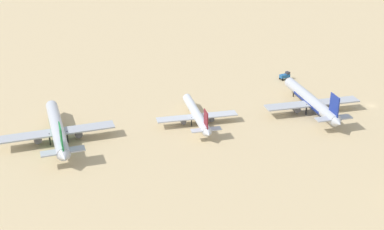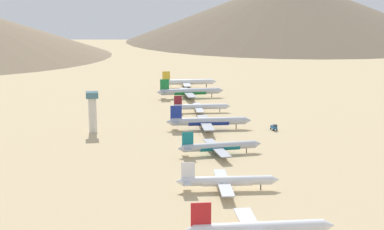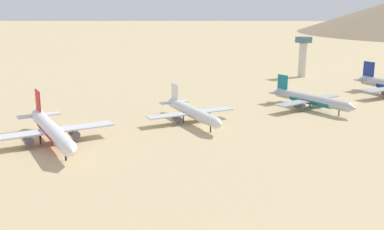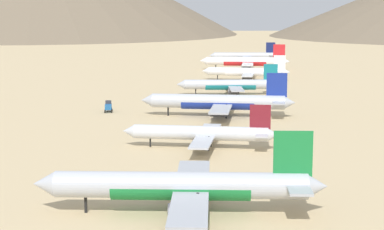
% 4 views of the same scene
% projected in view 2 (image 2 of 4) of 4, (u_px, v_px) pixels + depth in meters
% --- Properties ---
extents(ground_plane, '(2271.47, 2271.47, 0.00)m').
position_uv_depth(ground_plane, '(212.00, 142.00, 337.43)').
color(ground_plane, tan).
extents(parked_jet_1, '(52.62, 42.82, 15.17)m').
position_uv_depth(parked_jet_1, '(258.00, 229.00, 202.93)').
color(parked_jet_1, white).
rests_on(parked_jet_1, ground).
extents(parked_jet_2, '(44.59, 36.38, 12.87)m').
position_uv_depth(parked_jet_2, '(226.00, 181.00, 255.60)').
color(parked_jet_2, silver).
rests_on(parked_jet_2, ground).
extents(parked_jet_3, '(45.20, 36.69, 13.04)m').
position_uv_depth(parked_jet_3, '(219.00, 147.00, 310.81)').
color(parked_jet_3, '#B2B7C1').
rests_on(parked_jet_3, ground).
extents(parked_jet_4, '(52.65, 42.89, 15.18)m').
position_uv_depth(parked_jet_4, '(208.00, 121.00, 365.67)').
color(parked_jet_4, '#B2B7C1').
rests_on(parked_jet_4, ground).
extents(parked_jet_5, '(41.67, 33.97, 12.02)m').
position_uv_depth(parked_jet_5, '(200.00, 107.00, 415.84)').
color(parked_jet_5, silver).
rests_on(parked_jet_5, ground).
extents(parked_jet_6, '(53.38, 43.25, 15.43)m').
position_uv_depth(parked_jet_6, '(190.00, 92.00, 469.88)').
color(parked_jet_6, '#B2B7C1').
rests_on(parked_jet_6, ground).
extents(parked_jet_7, '(50.03, 40.74, 14.42)m').
position_uv_depth(parked_jet_7, '(187.00, 82.00, 519.11)').
color(parked_jet_7, silver).
rests_on(parked_jet_7, ground).
extents(service_truck, '(3.20, 5.43, 3.90)m').
position_uv_depth(service_truck, '(274.00, 127.00, 364.39)').
color(service_truck, '#1E5999').
rests_on(service_truck, ground).
extents(control_tower, '(7.20, 7.20, 24.60)m').
position_uv_depth(control_tower, '(92.00, 110.00, 356.70)').
color(control_tower, beige).
rests_on(control_tower, ground).
extents(desert_hill_5, '(534.03, 534.03, 100.50)m').
position_uv_depth(desert_hill_5, '(290.00, 9.00, 972.70)').
color(desert_hill_5, '#70604C').
rests_on(desert_hill_5, ground).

